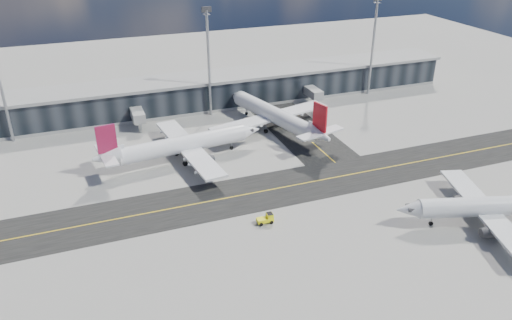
% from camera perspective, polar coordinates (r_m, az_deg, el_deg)
% --- Properties ---
extents(ground, '(300.00, 300.00, 0.00)m').
position_cam_1_polar(ground, '(97.70, 2.60, -4.50)').
color(ground, gray).
rests_on(ground, ground).
extents(taxiway_lanes, '(180.00, 63.00, 0.03)m').
position_cam_1_polar(taxiway_lanes, '(107.62, 2.30, -1.34)').
color(taxiway_lanes, black).
rests_on(taxiway_lanes, ground).
extents(terminal_concourse, '(152.00, 19.80, 8.80)m').
position_cam_1_polar(terminal_concourse, '(143.47, -5.99, 7.66)').
color(terminal_concourse, black).
rests_on(terminal_concourse, ground).
extents(floodlight_masts, '(102.50, 0.70, 28.90)m').
position_cam_1_polar(floodlight_masts, '(133.67, -5.45, 11.42)').
color(floodlight_masts, gray).
rests_on(floodlight_masts, ground).
extents(airliner_af, '(38.93, 33.27, 11.53)m').
position_cam_1_polar(airliner_af, '(112.07, -8.52, 1.73)').
color(airliner_af, silver).
rests_on(airliner_af, ground).
extents(airliner_redtail, '(34.51, 40.11, 12.03)m').
position_cam_1_polar(airliner_redtail, '(126.74, 2.16, 5.11)').
color(airliner_redtail, silver).
rests_on(airliner_redtail, ground).
extents(airliner_near, '(34.92, 30.08, 10.52)m').
position_cam_1_polar(airliner_near, '(98.43, 25.62, -4.80)').
color(airliner_near, silver).
rests_on(airliner_near, ground).
extents(baggage_tug, '(3.01, 1.60, 1.86)m').
position_cam_1_polar(baggage_tug, '(90.22, 1.21, -6.69)').
color(baggage_tug, '#FDF60D').
rests_on(baggage_tug, ground).
extents(service_van, '(4.65, 6.16, 1.56)m').
position_cam_1_polar(service_van, '(128.14, -2.82, 3.81)').
color(service_van, silver).
rests_on(service_van, ground).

